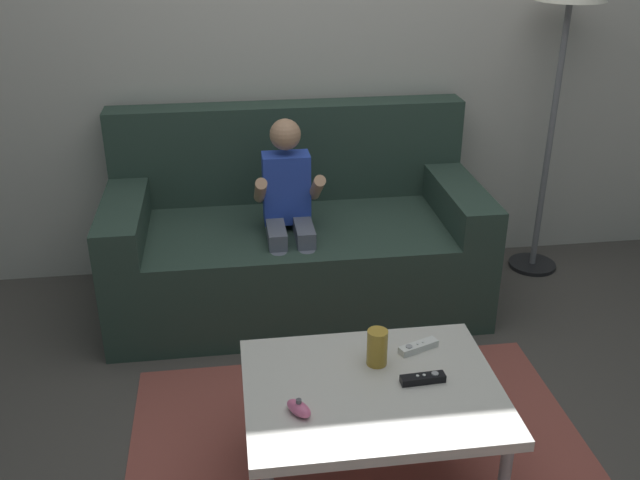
% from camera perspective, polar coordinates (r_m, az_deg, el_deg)
% --- Properties ---
extents(ground_plane, '(10.12, 10.12, 0.00)m').
position_cam_1_polar(ground_plane, '(2.57, 5.06, -17.22)').
color(ground_plane, '#4C4742').
extents(wall_back, '(5.06, 0.05, 2.50)m').
position_cam_1_polar(wall_back, '(3.46, 0.05, 17.39)').
color(wall_back, beige).
rests_on(wall_back, ground).
extents(couch, '(1.67, 0.80, 0.88)m').
position_cam_1_polar(couch, '(3.34, -2.04, 0.00)').
color(couch, '#2D4238').
rests_on(couch, ground).
extents(person_seated_on_couch, '(0.29, 0.35, 0.91)m').
position_cam_1_polar(person_seated_on_couch, '(3.08, -2.52, 2.33)').
color(person_seated_on_couch, slate).
rests_on(person_seated_on_couch, ground).
extents(coffee_table, '(0.79, 0.61, 0.39)m').
position_cam_1_polar(coffee_table, '(2.26, 4.17, -12.29)').
color(coffee_table, beige).
rests_on(coffee_table, ground).
extents(game_remote_black_near_edge, '(0.14, 0.04, 0.03)m').
position_cam_1_polar(game_remote_black_near_edge, '(2.26, 8.21, -10.89)').
color(game_remote_black_near_edge, black).
rests_on(game_remote_black_near_edge, coffee_table).
extents(nunchuk_pink, '(0.09, 0.10, 0.05)m').
position_cam_1_polar(nunchuk_pink, '(2.12, -1.70, -13.27)').
color(nunchuk_pink, pink).
rests_on(nunchuk_pink, coffee_table).
extents(game_remote_white_far_corner, '(0.14, 0.08, 0.03)m').
position_cam_1_polar(game_remote_white_far_corner, '(2.40, 7.84, -8.44)').
color(game_remote_white_far_corner, white).
rests_on(game_remote_white_far_corner, coffee_table).
extents(soda_can, '(0.07, 0.07, 0.12)m').
position_cam_1_polar(soda_can, '(2.30, 4.58, -8.54)').
color(soda_can, '#B78C2D').
rests_on(soda_can, coffee_table).
extents(floor_lamp, '(0.32, 0.32, 1.53)m').
position_cam_1_polar(floor_lamp, '(3.53, 19.29, 17.42)').
color(floor_lamp, black).
rests_on(floor_lamp, ground).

